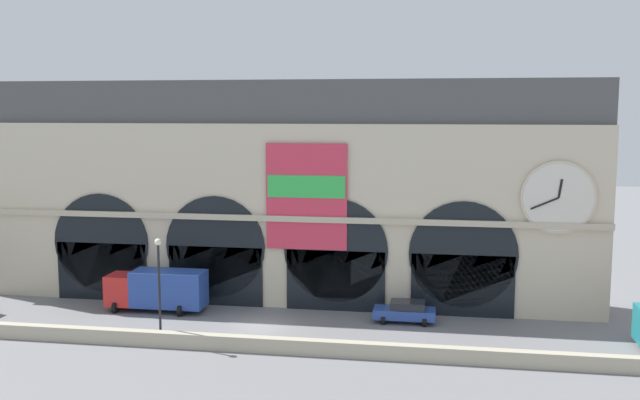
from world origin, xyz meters
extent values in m
plane|color=slate|center=(0.00, 0.00, 0.00)|extent=(200.00, 200.00, 0.00)
cube|color=#B2A891|center=(0.00, -5.05, 0.48)|extent=(90.00, 0.70, 0.97)
cube|color=beige|center=(0.00, 7.46, 7.04)|extent=(48.91, 4.93, 14.08)
cube|color=#4C4C4C|center=(0.00, 7.76, 15.73)|extent=(48.91, 4.33, 3.29)
cube|color=black|center=(-14.11, 4.95, 2.31)|extent=(7.49, 0.20, 4.63)
cylinder|color=black|center=(-14.11, 4.95, 4.63)|extent=(7.89, 0.20, 7.89)
cube|color=black|center=(-4.70, 4.95, 2.31)|extent=(7.49, 0.20, 4.63)
cylinder|color=black|center=(-4.70, 4.95, 4.63)|extent=(7.89, 0.20, 7.89)
cube|color=black|center=(4.70, 4.95, 2.31)|extent=(7.49, 0.20, 4.63)
cylinder|color=black|center=(4.70, 4.95, 4.63)|extent=(7.89, 0.20, 7.89)
cube|color=black|center=(14.11, 4.95, 2.31)|extent=(7.49, 0.20, 4.63)
cylinder|color=black|center=(14.11, 4.95, 4.63)|extent=(7.89, 0.20, 7.89)
cylinder|color=beige|center=(20.59, 4.85, 8.99)|extent=(5.22, 0.25, 5.22)
cylinder|color=silver|center=(20.59, 4.73, 8.99)|extent=(4.83, 0.06, 4.83)
cube|color=black|center=(20.68, 4.67, 9.65)|extent=(0.34, 0.04, 1.34)
cube|color=black|center=(19.65, 4.65, 8.57)|extent=(1.92, 0.04, 0.95)
cube|color=#D8334C|center=(2.50, 4.83, 8.66)|extent=(6.14, 0.12, 7.98)
cube|color=green|center=(2.50, 4.75, 9.44)|extent=(5.89, 0.04, 1.68)
cube|color=#C0B49A|center=(0.00, 4.85, 6.98)|extent=(48.91, 0.50, 0.44)
cube|color=red|center=(-11.38, 2.63, 1.57)|extent=(2.00, 2.30, 2.30)
cube|color=#28479E|center=(-7.63, 2.63, 1.77)|extent=(5.50, 2.30, 2.70)
cylinder|color=black|center=(-11.48, 1.60, 0.42)|extent=(0.28, 0.84, 0.84)
cylinder|color=black|center=(-11.48, 3.67, 0.42)|extent=(0.28, 0.84, 0.84)
cylinder|color=black|center=(-6.38, 1.60, 0.42)|extent=(0.28, 0.84, 0.84)
cylinder|color=black|center=(-6.38, 3.67, 0.42)|extent=(0.28, 0.84, 0.84)
cube|color=#28479E|center=(10.01, 2.79, 0.65)|extent=(4.40, 1.80, 0.70)
cube|color=black|center=(10.23, 2.79, 1.27)|extent=(2.46, 1.62, 0.55)
cylinder|color=black|center=(8.56, 1.98, 0.30)|extent=(0.28, 0.60, 0.60)
cylinder|color=black|center=(8.56, 3.60, 0.30)|extent=(0.28, 0.60, 0.60)
cylinder|color=black|center=(11.46, 1.98, 0.30)|extent=(0.28, 0.60, 0.60)
cylinder|color=black|center=(11.46, 3.60, 0.30)|extent=(0.28, 0.60, 0.60)
cylinder|color=black|center=(-5.56, -4.25, 3.25)|extent=(0.16, 0.16, 6.50)
sphere|color=#F2EDCC|center=(-5.56, -4.25, 6.68)|extent=(0.44, 0.44, 0.44)
camera|label=1|loc=(12.20, -47.25, 15.23)|focal=40.15mm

